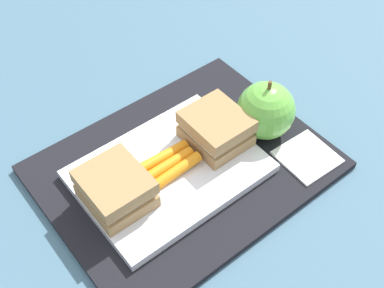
{
  "coord_description": "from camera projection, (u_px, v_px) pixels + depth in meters",
  "views": [
    {
      "loc": [
        -0.25,
        -0.33,
        0.52
      ],
      "look_at": [
        0.01,
        0.0,
        0.04
      ],
      "focal_mm": 46.14,
      "sensor_mm": 36.0,
      "label": 1
    }
  ],
  "objects": [
    {
      "name": "ground_plane",
      "position": [
        185.0,
        169.0,
        0.66
      ],
      "size": [
        2.4,
        2.4,
        0.0
      ],
      "primitive_type": "plane",
      "color": "#42667A"
    },
    {
      "name": "food_tray",
      "position": [
        169.0,
        171.0,
        0.63
      ],
      "size": [
        0.23,
        0.17,
        0.01
      ],
      "primitive_type": "cube",
      "color": "white",
      "rests_on": "lunchbag_mat"
    },
    {
      "name": "lunchbag_mat",
      "position": [
        185.0,
        167.0,
        0.65
      ],
      "size": [
        0.36,
        0.28,
        0.01
      ],
      "primitive_type": "cube",
      "color": "black",
      "rests_on": "ground_plane"
    },
    {
      "name": "paper_napkin",
      "position": [
        307.0,
        157.0,
        0.66
      ],
      "size": [
        0.07,
        0.07,
        0.0
      ],
      "primitive_type": "cube",
      "rotation": [
        0.0,
        0.0,
        -0.05
      ],
      "color": "white",
      "rests_on": "lunchbag_mat"
    },
    {
      "name": "sandwich_half_right",
      "position": [
        216.0,
        129.0,
        0.65
      ],
      "size": [
        0.07,
        0.08,
        0.04
      ],
      "color": "#9E7A4C",
      "rests_on": "food_tray"
    },
    {
      "name": "carrot_sticks_bundle",
      "position": [
        169.0,
        165.0,
        0.62
      ],
      "size": [
        0.08,
        0.04,
        0.02
      ],
      "color": "orange",
      "rests_on": "food_tray"
    },
    {
      "name": "apple",
      "position": [
        266.0,
        110.0,
        0.66
      ],
      "size": [
        0.08,
        0.08,
        0.09
      ],
      "color": "#66B742",
      "rests_on": "lunchbag_mat"
    },
    {
      "name": "sandwich_half_left",
      "position": [
        116.0,
        189.0,
        0.58
      ],
      "size": [
        0.07,
        0.08,
        0.04
      ],
      "color": "#9E7A4C",
      "rests_on": "food_tray"
    }
  ]
}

